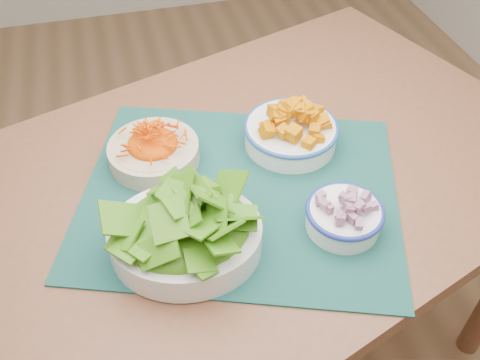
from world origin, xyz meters
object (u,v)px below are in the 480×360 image
Objects in this scene: lettuce_bowl at (185,227)px; carrot_bowl at (153,148)px; squash_bowl at (291,128)px; table at (260,200)px; onion_bowl at (345,213)px; placemat at (240,192)px.

carrot_bowl is at bearing 106.24° from lettuce_bowl.
squash_bowl is 0.33m from lettuce_bowl.
table is 8.45× the size of onion_bowl.
onion_bowl is at bearing -85.89° from squash_bowl.
placemat is 0.17m from lettuce_bowl.
placemat is at bearing -152.30° from table.
placemat is 2.98× the size of carrot_bowl.
carrot_bowl reaches higher than table.
lettuce_bowl is (-0.18, -0.17, 0.16)m from table.
squash_bowl reaches higher than carrot_bowl.
onion_bowl is at bearing -19.64° from placemat.
placemat is at bearing -141.36° from squash_bowl.
carrot_bowl is (-0.14, 0.13, 0.04)m from placemat.
squash_bowl is at bearing 59.18° from placemat.
table is 7.05× the size of squash_bowl.
placemat is 2.00× the size of lettuce_bowl.
carrot_bowl is at bearing 176.02° from squash_bowl.
squash_bowl is (0.07, 0.04, 0.14)m from table.
lettuce_bowl is at bearing 175.69° from onion_bowl.
squash_bowl is at bearing 51.50° from lettuce_bowl.
placemat is (-0.06, -0.06, 0.10)m from table.
lettuce_bowl is 0.27m from onion_bowl.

